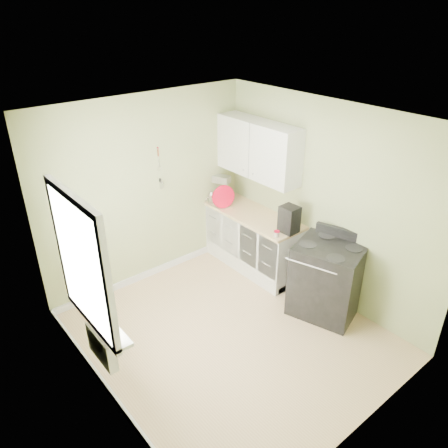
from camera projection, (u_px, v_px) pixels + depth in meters
floor at (231, 336)px, 5.46m from camera, size 3.20×3.60×0.02m
ceiling at (233, 119)px, 4.21m from camera, size 3.20×3.60×0.02m
wall_back at (147, 192)px, 6.07m from camera, size 3.20×0.02×2.70m
wall_left at (95, 298)px, 3.93m from camera, size 0.02×3.60×2.70m
wall_right at (325, 203)px, 5.74m from camera, size 0.02×3.60×2.70m
base_cabinets at (253, 242)px, 6.67m from camera, size 0.60×1.60×0.87m
countertop at (254, 215)px, 6.46m from camera, size 0.64×1.60×0.04m
upper_cabinets at (258, 149)px, 6.16m from camera, size 0.35×1.40×0.80m
window at (81, 264)px, 4.05m from camera, size 0.06×1.14×1.44m
window_sill at (98, 318)px, 4.40m from camera, size 0.18×1.14×0.04m
radiator at (102, 347)px, 4.50m from camera, size 0.12×0.50×0.35m
wall_utensils at (160, 175)px, 6.07m from camera, size 0.02×0.14×0.58m
stove at (327, 279)px, 5.66m from camera, size 0.94×0.99×1.13m
stand_mixer at (219, 188)px, 6.84m from camera, size 0.34×0.41×0.45m
kettle at (211, 197)px, 6.77m from camera, size 0.18×0.10×0.18m
coffee_maker at (289, 220)px, 5.88m from camera, size 0.22×0.24×0.37m
red_tray at (223, 197)px, 6.56m from camera, size 0.36×0.16×0.36m
jar at (277, 234)px, 5.82m from camera, size 0.08×0.08×0.09m
plant_a at (107, 316)px, 4.17m from camera, size 0.19×0.17×0.29m
plant_b at (102, 309)px, 4.26m from camera, size 0.20×0.21×0.30m
plant_c at (80, 286)px, 4.60m from camera, size 0.20×0.20×0.30m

